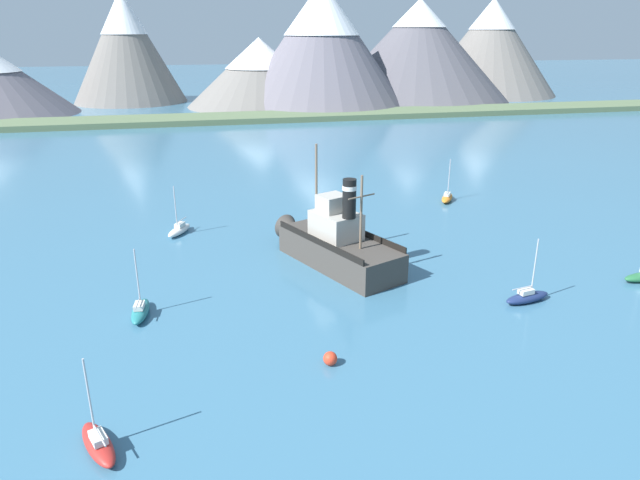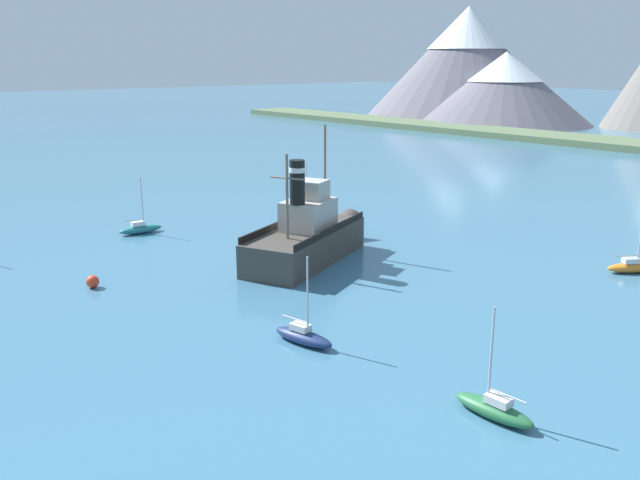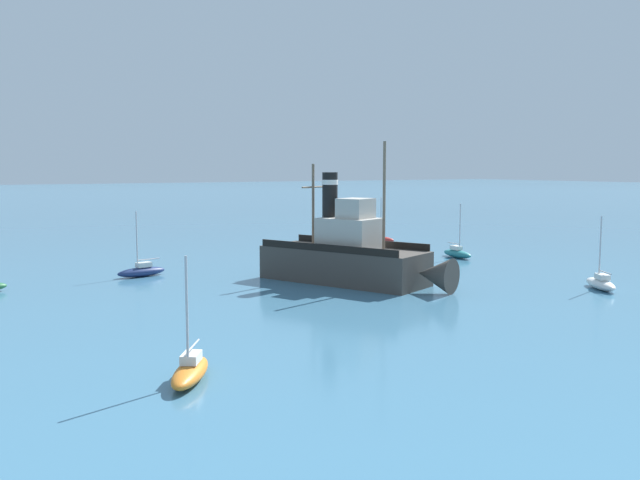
{
  "view_description": "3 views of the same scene",
  "coord_description": "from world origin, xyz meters",
  "px_view_note": "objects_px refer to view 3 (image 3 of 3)",
  "views": [
    {
      "loc": [
        -10.89,
        -44.11,
        18.87
      ],
      "look_at": [
        -0.95,
        -0.23,
        2.21
      ],
      "focal_mm": 32.0,
      "sensor_mm": 36.0,
      "label": 1
    },
    {
      "loc": [
        38.48,
        -31.57,
        14.68
      ],
      "look_at": [
        1.16,
        0.02,
        1.6
      ],
      "focal_mm": 38.0,
      "sensor_mm": 36.0,
      "label": 2
    },
    {
      "loc": [
        26.31,
        39.36,
        8.19
      ],
      "look_at": [
        1.39,
        -2.82,
        2.88
      ],
      "focal_mm": 38.0,
      "sensor_mm": 36.0,
      "label": 3
    }
  ],
  "objects_px": {
    "old_tugboat": "(351,257)",
    "sailboat_white": "(601,283)",
    "sailboat_red": "(378,239)",
    "mooring_buoy": "(298,250)",
    "sailboat_navy": "(142,271)",
    "sailboat_teal": "(457,253)",
    "sailboat_orange": "(190,370)"
  },
  "relations": [
    {
      "from": "old_tugboat",
      "to": "mooring_buoy",
      "type": "relative_size",
      "value": 17.11
    },
    {
      "from": "sailboat_orange",
      "to": "old_tugboat",
      "type": "bearing_deg",
      "value": -138.44
    },
    {
      "from": "sailboat_navy",
      "to": "sailboat_teal",
      "type": "distance_m",
      "value": 27.9
    },
    {
      "from": "sailboat_orange",
      "to": "mooring_buoy",
      "type": "bearing_deg",
      "value": -125.1
    },
    {
      "from": "mooring_buoy",
      "to": "old_tugboat",
      "type": "bearing_deg",
      "value": 74.84
    },
    {
      "from": "sailboat_white",
      "to": "sailboat_navy",
      "type": "relative_size",
      "value": 1.0
    },
    {
      "from": "sailboat_teal",
      "to": "sailboat_orange",
      "type": "bearing_deg",
      "value": 33.31
    },
    {
      "from": "sailboat_red",
      "to": "mooring_buoy",
      "type": "xyz_separation_m",
      "value": [
        12.51,
        4.76,
        -0.0
      ]
    },
    {
      "from": "sailboat_red",
      "to": "mooring_buoy",
      "type": "bearing_deg",
      "value": 20.83
    },
    {
      "from": "old_tugboat",
      "to": "sailboat_white",
      "type": "xyz_separation_m",
      "value": [
        -13.05,
        10.72,
        -1.4
      ]
    },
    {
      "from": "sailboat_navy",
      "to": "sailboat_orange",
      "type": "xyz_separation_m",
      "value": [
        5.44,
        25.74,
        0.0
      ]
    },
    {
      "from": "sailboat_teal",
      "to": "mooring_buoy",
      "type": "xyz_separation_m",
      "value": [
        11.48,
        -8.97,
        -0.0
      ]
    },
    {
      "from": "old_tugboat",
      "to": "sailboat_white",
      "type": "relative_size",
      "value": 2.97
    },
    {
      "from": "sailboat_white",
      "to": "mooring_buoy",
      "type": "height_order",
      "value": "sailboat_white"
    },
    {
      "from": "sailboat_white",
      "to": "mooring_buoy",
      "type": "distance_m",
      "value": 27.42
    },
    {
      "from": "sailboat_navy",
      "to": "sailboat_orange",
      "type": "height_order",
      "value": "same"
    },
    {
      "from": "sailboat_white",
      "to": "sailboat_navy",
      "type": "xyz_separation_m",
      "value": [
        25.05,
        -20.98,
        0.0
      ]
    },
    {
      "from": "sailboat_white",
      "to": "sailboat_teal",
      "type": "bearing_deg",
      "value": -98.59
    },
    {
      "from": "sailboat_teal",
      "to": "mooring_buoy",
      "type": "bearing_deg",
      "value": -37.99
    },
    {
      "from": "sailboat_white",
      "to": "sailboat_teal",
      "type": "distance_m",
      "value": 17.16
    },
    {
      "from": "sailboat_navy",
      "to": "old_tugboat",
      "type": "bearing_deg",
      "value": 139.46
    },
    {
      "from": "sailboat_red",
      "to": "sailboat_teal",
      "type": "xyz_separation_m",
      "value": [
        1.03,
        13.73,
        0.0
      ]
    },
    {
      "from": "sailboat_red",
      "to": "old_tugboat",
      "type": "bearing_deg",
      "value": 50.22
    },
    {
      "from": "sailboat_white",
      "to": "old_tugboat",
      "type": "bearing_deg",
      "value": -39.4
    },
    {
      "from": "sailboat_white",
      "to": "sailboat_teal",
      "type": "height_order",
      "value": "same"
    },
    {
      "from": "sailboat_red",
      "to": "sailboat_orange",
      "type": "height_order",
      "value": "same"
    },
    {
      "from": "sailboat_navy",
      "to": "sailboat_orange",
      "type": "bearing_deg",
      "value": 78.06
    },
    {
      "from": "sailboat_white",
      "to": "sailboat_orange",
      "type": "height_order",
      "value": "same"
    },
    {
      "from": "sailboat_red",
      "to": "sailboat_orange",
      "type": "xyz_separation_m",
      "value": [
        34.08,
        35.45,
        0.0
      ]
    },
    {
      "from": "sailboat_navy",
      "to": "sailboat_red",
      "type": "bearing_deg",
      "value": -161.27
    },
    {
      "from": "old_tugboat",
      "to": "sailboat_white",
      "type": "distance_m",
      "value": 16.94
    },
    {
      "from": "sailboat_red",
      "to": "sailboat_navy",
      "type": "xyz_separation_m",
      "value": [
        28.64,
        9.71,
        0.0
      ]
    }
  ]
}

